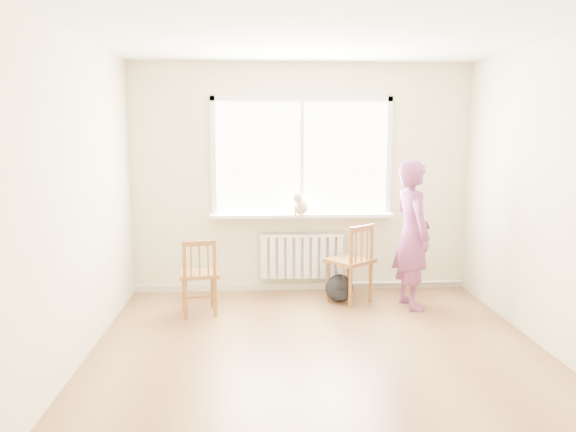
{
  "coord_description": "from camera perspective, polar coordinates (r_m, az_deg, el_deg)",
  "views": [
    {
      "loc": [
        -0.54,
        -4.36,
        1.91
      ],
      "look_at": [
        -0.22,
        1.2,
        1.06
      ],
      "focal_mm": 35.0,
      "sensor_mm": 36.0,
      "label": 1
    }
  ],
  "objects": [
    {
      "name": "floor",
      "position": [
        4.79,
        3.56,
        -14.86
      ],
      "size": [
        4.5,
        4.5,
        0.0
      ],
      "primitive_type": "plane",
      "color": "olive",
      "rests_on": "ground"
    },
    {
      "name": "ceiling",
      "position": [
        4.47,
        3.9,
        18.8
      ],
      "size": [
        4.5,
        4.5,
        0.0
      ],
      "primitive_type": "plane",
      "rotation": [
        3.14,
        0.0,
        0.0
      ],
      "color": "white",
      "rests_on": "back_wall"
    },
    {
      "name": "back_wall",
      "position": [
        6.66,
        1.38,
        3.8
      ],
      "size": [
        4.0,
        0.01,
        2.7
      ],
      "primitive_type": "cube",
      "color": "beige",
      "rests_on": "ground"
    },
    {
      "name": "window",
      "position": [
        6.62,
        1.4,
        6.48
      ],
      "size": [
        2.12,
        0.05,
        1.42
      ],
      "color": "white",
      "rests_on": "back_wall"
    },
    {
      "name": "windowsill",
      "position": [
        6.6,
        1.44,
        0.09
      ],
      "size": [
        2.15,
        0.22,
        0.04
      ],
      "primitive_type": "cube",
      "color": "white",
      "rests_on": "back_wall"
    },
    {
      "name": "radiator",
      "position": [
        6.71,
        1.41,
        -4.04
      ],
      "size": [
        1.0,
        0.12,
        0.55
      ],
      "color": "white",
      "rests_on": "back_wall"
    },
    {
      "name": "heating_pipe",
      "position": [
        7.04,
        11.65,
        -6.63
      ],
      "size": [
        1.4,
        0.04,
        0.04
      ],
      "primitive_type": "cylinder",
      "rotation": [
        0.0,
        1.57,
        0.0
      ],
      "color": "silver",
      "rests_on": "back_wall"
    },
    {
      "name": "baseboard",
      "position": [
        6.88,
        1.35,
        -7.14
      ],
      "size": [
        4.0,
        0.03,
        0.08
      ],
      "primitive_type": "cube",
      "color": "beige",
      "rests_on": "ground"
    },
    {
      "name": "chair_left",
      "position": [
        5.94,
        -9.02,
        -6.11
      ],
      "size": [
        0.46,
        0.45,
        0.81
      ],
      "rotation": [
        0.0,
        0.0,
        3.32
      ],
      "color": "brown",
      "rests_on": "floor"
    },
    {
      "name": "chair_right",
      "position": [
        6.31,
        6.63,
        -4.79
      ],
      "size": [
        0.61,
        0.6,
        0.89
      ],
      "rotation": [
        0.0,
        0.0,
        3.81
      ],
      "color": "brown",
      "rests_on": "floor"
    },
    {
      "name": "person",
      "position": [
        6.21,
        12.51,
        -1.85
      ],
      "size": [
        0.48,
        0.64,
        1.61
      ],
      "primitive_type": "imported",
      "rotation": [
        0.0,
        0.0,
        1.74
      ],
      "color": "#AE3A65",
      "rests_on": "floor"
    },
    {
      "name": "cat",
      "position": [
        6.49,
        1.24,
        1.22
      ],
      "size": [
        0.28,
        0.44,
        0.3
      ],
      "rotation": [
        0.0,
        0.0,
        -0.33
      ],
      "color": "beige",
      "rests_on": "windowsill"
    },
    {
      "name": "backpack",
      "position": [
        6.39,
        5.23,
        -7.32
      ],
      "size": [
        0.35,
        0.29,
        0.32
      ],
      "primitive_type": "ellipsoid",
      "rotation": [
        0.0,
        0.0,
        0.16
      ],
      "color": "black",
      "rests_on": "floor"
    }
  ]
}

